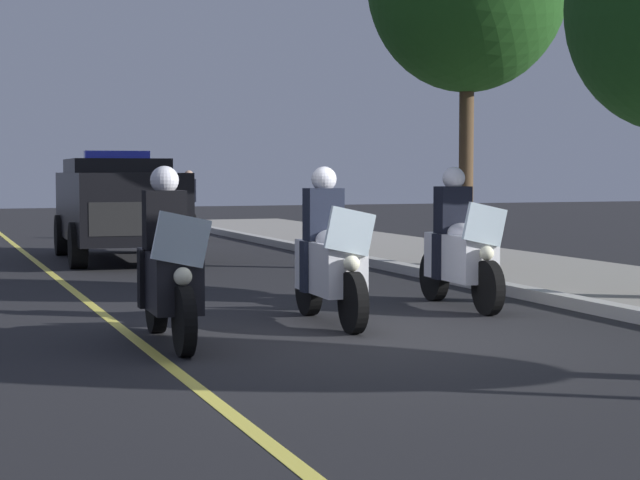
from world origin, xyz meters
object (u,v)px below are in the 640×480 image
object	(u,v)px
police_motorcycle_lead_right	(329,260)
cyclist_background	(189,205)
police_suv	(118,203)
police_motorcycle_trailing	(459,251)
police_motorcycle_lead_left	(169,272)

from	to	relation	value
police_motorcycle_lead_right	cyclist_background	xyz separation A→B (m)	(-14.57, 1.94, 0.14)
police_motorcycle_lead_right	cyclist_background	bearing A→B (deg)	172.42
police_motorcycle_lead_right	police_suv	size ratio (longest dim) A/B	0.43
police_motorcycle_trailing	cyclist_background	world-z (taller)	police_motorcycle_trailing
police_motorcycle_lead_left	police_suv	distance (m)	10.01
police_motorcycle_trailing	police_suv	distance (m)	8.89
police_motorcycle_lead_left	police_suv	world-z (taller)	police_suv
police_motorcycle_lead_right	police_motorcycle_trailing	xyz separation A→B (m)	(-0.75, 1.99, 0.00)
police_motorcycle_lead_right	cyclist_background	world-z (taller)	police_motorcycle_lead_right
police_motorcycle_lead_left	cyclist_background	bearing A→B (deg)	165.78
cyclist_background	police_motorcycle_lead_left	bearing A→B (deg)	-14.22
police_motorcycle_lead_right	police_suv	world-z (taller)	police_suv
police_suv	cyclist_background	size ratio (longest dim) A/B	2.83
police_motorcycle_lead_left	cyclist_background	world-z (taller)	police_motorcycle_lead_left
police_suv	cyclist_background	xyz separation A→B (m)	(-5.36, 2.64, -0.22)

